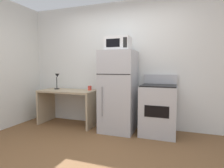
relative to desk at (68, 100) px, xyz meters
name	(u,v)px	position (x,y,z in m)	size (l,w,h in m)	color
ground_plane	(86,161)	(1.12, -1.33, -0.53)	(12.00, 12.00, 0.00)	brown
wall_back_white	(123,65)	(1.12, 0.37, 0.77)	(5.00, 0.10, 2.60)	silver
desk	(68,100)	(0.00, 0.00, 0.00)	(1.23, 0.59, 0.75)	tan
desk_lamp	(57,79)	(-0.32, 0.05, 0.46)	(0.14, 0.12, 0.35)	black
coffee_mug	(90,88)	(0.46, 0.13, 0.27)	(0.08, 0.08, 0.10)	#D83F33
refrigerator	(118,91)	(1.16, -0.03, 0.25)	(0.64, 0.68, 1.55)	#B7B7BC
microwave	(118,44)	(1.16, -0.05, 1.15)	(0.46, 0.35, 0.26)	silver
oven_range	(158,110)	(1.92, 0.00, -0.06)	(0.64, 0.61, 1.10)	#B7B7BC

